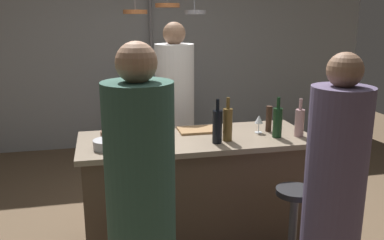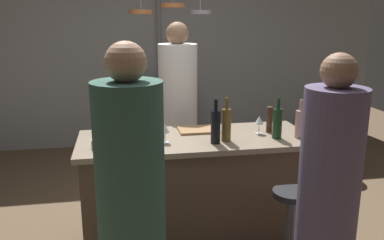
{
  "view_description": "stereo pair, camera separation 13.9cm",
  "coord_description": "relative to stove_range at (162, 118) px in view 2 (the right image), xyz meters",
  "views": [
    {
      "loc": [
        -0.7,
        -2.96,
        1.81
      ],
      "look_at": [
        0.0,
        0.15,
        1.0
      ],
      "focal_mm": 38.31,
      "sensor_mm": 36.0,
      "label": 1
    },
    {
      "loc": [
        -0.56,
        -2.99,
        1.81
      ],
      "look_at": [
        0.0,
        0.15,
        1.0
      ],
      "focal_mm": 38.31,
      "sensor_mm": 36.0,
      "label": 2
    }
  ],
  "objects": [
    {
      "name": "back_wall",
      "position": [
        0.0,
        0.4,
        0.85
      ],
      "size": [
        6.4,
        0.16,
        2.6
      ],
      "primitive_type": "cube",
      "color": "#9EA3A8",
      "rests_on": "ground_plane"
    },
    {
      "name": "kitchen_island",
      "position": [
        0.0,
        -2.45,
        0.01
      ],
      "size": [
        1.8,
        0.72,
        0.9
      ],
      "color": "brown",
      "rests_on": "ground_plane"
    },
    {
      "name": "stove_range",
      "position": [
        0.0,
        0.0,
        0.0
      ],
      "size": [
        0.8,
        0.64,
        0.89
      ],
      "color": "#47474C",
      "rests_on": "ground_plane"
    },
    {
      "name": "chef",
      "position": [
        -0.01,
        -1.6,
        0.37
      ],
      "size": [
        0.37,
        0.37,
        1.76
      ],
      "color": "white",
      "rests_on": "ground_plane"
    },
    {
      "name": "bar_stool_right",
      "position": [
        0.54,
        -3.07,
        -0.07
      ],
      "size": [
        0.28,
        0.28,
        0.68
      ],
      "color": "#4C4C51",
      "rests_on": "ground_plane"
    },
    {
      "name": "guest_right",
      "position": [
        0.58,
        -3.45,
        0.31
      ],
      "size": [
        0.34,
        0.34,
        1.63
      ],
      "color": "#594C6B",
      "rests_on": "ground_plane"
    },
    {
      "name": "guest_left",
      "position": [
        -0.53,
        -3.44,
        0.34
      ],
      "size": [
        0.36,
        0.36,
        1.7
      ],
      "color": "#33594C",
      "rests_on": "ground_plane"
    },
    {
      "name": "overhead_pot_rack",
      "position": [
        0.01,
        -0.5,
        1.23
      ],
      "size": [
        0.9,
        1.3,
        2.17
      ],
      "color": "gray",
      "rests_on": "ground_plane"
    },
    {
      "name": "potted_plant",
      "position": [
        1.88,
        -1.33,
        -0.15
      ],
      "size": [
        0.36,
        0.36,
        0.52
      ],
      "color": "brown",
      "rests_on": "ground_plane"
    },
    {
      "name": "cutting_board",
      "position": [
        0.06,
        -2.28,
        0.46
      ],
      "size": [
        0.32,
        0.22,
        0.02
      ],
      "primitive_type": "cube",
      "color": "#997047",
      "rests_on": "kitchen_island"
    },
    {
      "name": "pepper_mill",
      "position": [
        0.61,
        -2.42,
        0.56
      ],
      "size": [
        0.05,
        0.05,
        0.21
      ],
      "primitive_type": "cylinder",
      "color": "#382319",
      "rests_on": "kitchen_island"
    },
    {
      "name": "wine_bottle_red",
      "position": [
        0.61,
        -2.59,
        0.58
      ],
      "size": [
        0.07,
        0.07,
        0.31
      ],
      "color": "#143319",
      "rests_on": "kitchen_island"
    },
    {
      "name": "wine_bottle_amber",
      "position": [
        0.21,
        -2.59,
        0.58
      ],
      "size": [
        0.07,
        0.07,
        0.33
      ],
      "color": "brown",
      "rests_on": "kitchen_island"
    },
    {
      "name": "wine_bottle_dark",
      "position": [
        0.12,
        -2.63,
        0.58
      ],
      "size": [
        0.07,
        0.07,
        0.33
      ],
      "color": "black",
      "rests_on": "kitchen_island"
    },
    {
      "name": "wine_bottle_rose",
      "position": [
        0.79,
        -2.6,
        0.57
      ],
      "size": [
        0.07,
        0.07,
        0.3
      ],
      "color": "#B78C8E",
      "rests_on": "kitchen_island"
    },
    {
      "name": "wine_glass_by_chef",
      "position": [
        -0.25,
        -2.56,
        0.56
      ],
      "size": [
        0.07,
        0.07,
        0.15
      ],
      "color": "silver",
      "rests_on": "kitchen_island"
    },
    {
      "name": "wine_glass_near_right_guest",
      "position": [
        0.52,
        -2.44,
        0.56
      ],
      "size": [
        0.07,
        0.07,
        0.15
      ],
      "color": "silver",
      "rests_on": "kitchen_island"
    },
    {
      "name": "mixing_bowl_ceramic",
      "position": [
        -0.46,
        -2.54,
        0.49
      ],
      "size": [
        0.19,
        0.19,
        0.07
      ],
      "primitive_type": "cylinder",
      "color": "silver",
      "rests_on": "kitchen_island"
    },
    {
      "name": "mixing_bowl_wooden",
      "position": [
        -0.64,
        -2.35,
        0.49
      ],
      "size": [
        0.17,
        0.17,
        0.06
      ],
      "primitive_type": "cylinder",
      "color": "brown",
      "rests_on": "kitchen_island"
    },
    {
      "name": "mixing_bowl_steel",
      "position": [
        -0.68,
        -2.59,
        0.49
      ],
      "size": [
        0.2,
        0.2,
        0.07
      ],
      "primitive_type": "cylinder",
      "color": "#B7B7BC",
      "rests_on": "kitchen_island"
    }
  ]
}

